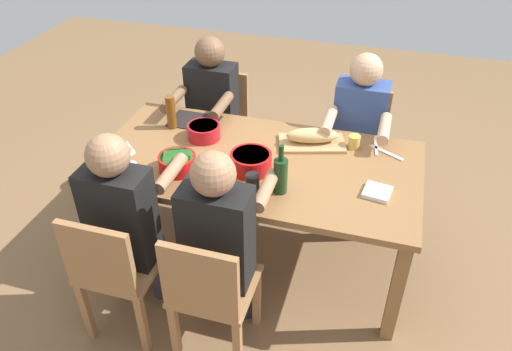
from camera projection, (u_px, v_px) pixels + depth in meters
The scene contains 25 objects.
ground_plane at pixel (256, 251), 3.36m from camera, with size 8.00×8.00×0.00m, color brown.
dining_table at pixel (256, 171), 2.98m from camera, with size 1.91×0.98×0.74m.
chair_near_right at pixel (221, 121), 3.83m from camera, with size 0.40×0.40×0.85m.
diner_near_right at pixel (211, 107), 3.57m from camera, with size 0.41×0.53×1.20m.
chair_far_right at pixel (114, 269), 2.57m from camera, with size 0.40×0.40×0.85m.
diner_far_right at pixel (125, 215), 2.59m from camera, with size 0.41×0.53×1.20m.
chair_far_center at pixel (209, 292), 2.45m from camera, with size 0.40×0.40×0.85m.
diner_far_center at pixel (220, 235), 2.47m from camera, with size 0.41×0.53×1.20m.
chair_near_left at pixel (358, 141), 3.59m from camera, with size 0.40×0.40×0.85m.
diner_near_left at pixel (358, 128), 3.32m from camera, with size 0.41×0.53×1.20m.
serving_bowl_fruit at pixel (204, 131), 3.11m from camera, with size 0.20×0.20×0.09m.
serving_bowl_salad at pixel (250, 161), 2.82m from camera, with size 0.24×0.24×0.11m.
serving_bowl_greens at pixel (177, 162), 2.82m from camera, with size 0.21×0.21×0.09m.
cutting_board at pixel (312, 143), 3.07m from camera, with size 0.40×0.22×0.02m, color tan.
bread_loaf at pixel (312, 135), 3.03m from camera, with size 0.32×0.11×0.09m, color tan.
wine_bottle at pixel (281, 175), 2.62m from camera, with size 0.08×0.08×0.29m.
beer_bottle at pixel (171, 112), 3.18m from camera, with size 0.06×0.06×0.22m, color brown.
wine_glass at pixel (128, 148), 2.83m from camera, with size 0.08×0.08×0.17m.
placemat_near_right at pixel (194, 121), 3.31m from camera, with size 0.32×0.23×0.01m, color black.
cup_far_center at pixel (252, 182), 2.67m from camera, with size 0.08×0.08×0.09m, color black.
fork_far_center at pixel (214, 188), 2.70m from camera, with size 0.02×0.17×0.01m, color silver.
cup_near_left at pixel (354, 142), 3.02m from camera, with size 0.07×0.07×0.08m, color gold.
fork_near_left at pixel (376, 148), 3.03m from camera, with size 0.02×0.17×0.01m, color silver.
carving_knife at pixel (386, 153), 2.99m from camera, with size 0.23×0.02×0.01m, color silver.
napkin_stack at pixel (377, 192), 2.66m from camera, with size 0.14×0.14×0.02m, color white.
Camera 1 is at (-0.69, 2.34, 2.37)m, focal length 34.99 mm.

